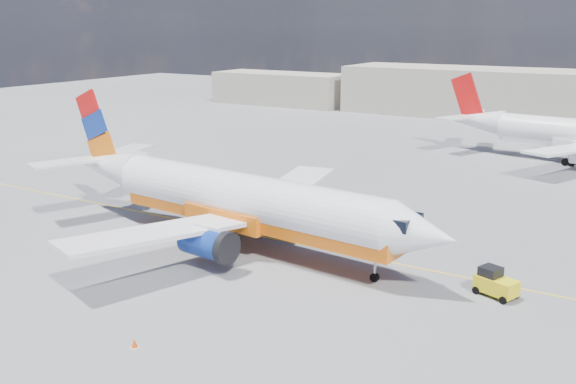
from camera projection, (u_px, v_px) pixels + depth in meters
The scene contains 7 objects.
ground at pixel (282, 258), 43.27m from camera, with size 240.00×240.00×0.00m, color #5E5E63.
taxi_line at pixel (304, 245), 45.74m from camera, with size 70.00×0.15×0.01m, color yellow.
terminal_main at pixel (558, 97), 101.64m from camera, with size 70.00×14.00×8.00m, color #AEA595.
terminal_annex at pixel (281, 88), 124.58m from camera, with size 26.00×10.00×6.00m, color #AEA595.
main_jet at pixel (236, 199), 44.82m from camera, with size 33.74×26.60×10.23m.
gse_tug at pixel (495, 283), 37.06m from camera, with size 2.64×2.13×1.67m.
traffic_cone at pixel (134, 343), 31.21m from camera, with size 0.35×0.35×0.49m.
Camera 1 is at (21.53, -34.53, 15.35)m, focal length 40.00 mm.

